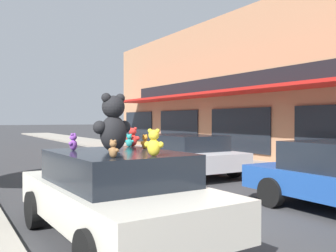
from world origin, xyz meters
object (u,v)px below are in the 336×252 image
teddy_bear_giant (113,123)px  teddy_bear_yellow (154,143)px  teddy_bear_teal (129,141)px  teddy_bear_orange (145,142)px  parked_car_far_center (184,153)px  plush_art_car (117,192)px  teddy_bear_brown (113,149)px  teddy_bear_purple (73,142)px  teddy_bear_red (133,137)px

teddy_bear_giant → teddy_bear_yellow: 1.05m
teddy_bear_teal → teddy_bear_orange: (0.04, -0.57, 0.00)m
teddy_bear_giant → parked_car_far_center: teddy_bear_giant is taller
plush_art_car → parked_car_far_center: bearing=46.0°
teddy_bear_teal → parked_car_far_center: teddy_bear_teal is taller
teddy_bear_brown → plush_art_car: bearing=-48.2°
teddy_bear_teal → teddy_bear_brown: (-1.03, -1.73, 0.00)m
teddy_bear_purple → teddy_bear_red: bearing=151.6°
teddy_bear_purple → teddy_bear_brown: teddy_bear_purple is taller
teddy_bear_yellow → teddy_bear_brown: size_ratio=1.57×
teddy_bear_purple → teddy_bear_teal: teddy_bear_purple is taller
teddy_bear_giant → parked_car_far_center: size_ratio=0.20×
teddy_bear_teal → teddy_bear_yellow: 1.86m
teddy_bear_orange → parked_car_far_center: bearing=-151.0°
teddy_bear_purple → teddy_bear_red: 1.29m
plush_art_car → teddy_bear_red: 1.44m
teddy_bear_giant → teddy_bear_orange: (0.68, 0.22, -0.32)m
teddy_bear_giant → teddy_bear_brown: (-0.38, -0.94, -0.33)m
teddy_bear_orange → teddy_bear_brown: bearing=25.7°
teddy_bear_giant → teddy_bear_orange: 0.78m
teddy_bear_teal → teddy_bear_orange: size_ratio=0.97×
teddy_bear_purple → teddy_bear_orange: (1.17, -0.27, -0.02)m
teddy_bear_yellow → parked_car_far_center: bearing=-83.9°
plush_art_car → teddy_bear_brown: 1.21m
teddy_bear_red → parked_car_far_center: bearing=-93.9°
plush_art_car → teddy_bear_giant: 1.08m
plush_art_car → teddy_bear_teal: teddy_bear_teal is taller
plush_art_car → teddy_bear_brown: bearing=-117.7°
teddy_bear_teal → parked_car_far_center: size_ratio=0.05×
plush_art_car → parked_car_far_center: plush_art_car is taller
plush_art_car → teddy_bear_teal: size_ratio=17.86×
plush_art_car → teddy_bear_yellow: 1.24m
teddy_bear_giant → teddy_bear_brown: 1.06m
teddy_bear_giant → teddy_bear_brown: bearing=57.6°
plush_art_car → teddy_bear_orange: size_ratio=17.26×
parked_car_far_center → teddy_bear_teal: bearing=-132.8°
teddy_bear_red → teddy_bear_yellow: teddy_bear_yellow is taller
teddy_bear_purple → teddy_bear_orange: teddy_bear_purple is taller
teddy_bear_purple → teddy_bear_teal: (1.13, 0.30, -0.02)m
teddy_bear_teal → parked_car_far_center: bearing=-105.7°
plush_art_car → teddy_bear_orange: bearing=22.9°
teddy_bear_yellow → teddy_bear_brown: teddy_bear_yellow is taller
teddy_bear_teal → teddy_bear_orange: 0.57m
plush_art_car → teddy_bear_purple: bearing=129.2°
teddy_bear_red → teddy_bear_orange: teddy_bear_red is taller
teddy_bear_teal → parked_car_far_center: (4.08, 4.40, -0.75)m
teddy_bear_orange → teddy_bear_yellow: teddy_bear_yellow is taller
teddy_bear_teal → teddy_bear_brown: teddy_bear_brown is taller
teddy_bear_purple → teddy_bear_brown: bearing=49.6°
parked_car_far_center → teddy_bear_orange: bearing=-129.1°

